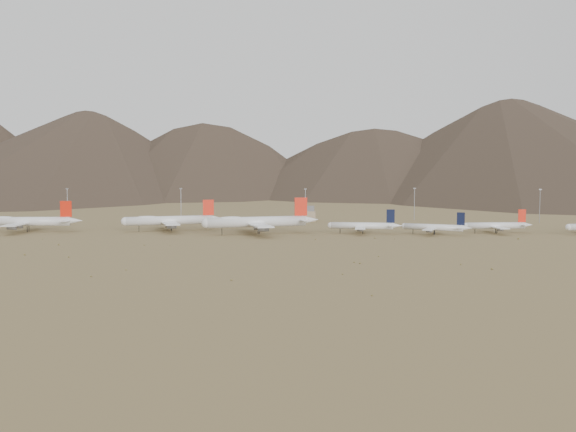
# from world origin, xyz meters

# --- Properties ---
(ground) EXTENTS (3000.00, 3000.00, 0.00)m
(ground) POSITION_xyz_m (0.00, 0.00, 0.00)
(ground) COLOR #957E4D
(ground) RESTS_ON ground
(mountain_ridge) EXTENTS (4400.00, 1000.00, 300.00)m
(mountain_ridge) POSITION_xyz_m (0.00, 900.00, 150.00)
(mountain_ridge) COLOR #4D3A2E
(mountain_ridge) RESTS_ON ground
(widebody_west) EXTENTS (67.64, 52.12, 20.09)m
(widebody_west) POSITION_xyz_m (-152.13, 26.95, 6.93)
(widebody_west) COLOR white
(widebody_west) RESTS_ON ground
(widebody_centre) EXTENTS (64.50, 51.63, 20.17)m
(widebody_centre) POSITION_xyz_m (-61.00, 39.36, 6.95)
(widebody_centre) COLOR white
(widebody_centre) RESTS_ON ground
(widebody_east) EXTENTS (72.65, 57.95, 22.53)m
(widebody_east) POSITION_xyz_m (-1.29, 22.00, 7.77)
(widebody_east) COLOR white
(widebody_east) RESTS_ON ground
(narrowbody_a) EXTENTS (46.88, 33.74, 15.47)m
(narrowbody_a) POSITION_xyz_m (65.60, 27.78, 5.02)
(narrowbody_a) COLOR white
(narrowbody_a) RESTS_ON ground
(narrowbody_b) EXTENTS (41.45, 31.05, 14.37)m
(narrowbody_b) POSITION_xyz_m (109.41, 23.30, 4.66)
(narrowbody_b) COLOR white
(narrowbody_b) RESTS_ON ground
(narrowbody_c) EXTENTS (45.57, 33.17, 15.12)m
(narrowbody_c) POSITION_xyz_m (150.46, 35.32, 4.91)
(narrowbody_c) COLOR white
(narrowbody_c) RESTS_ON ground
(control_tower) EXTENTS (8.00, 8.00, 12.00)m
(control_tower) POSITION_xyz_m (30.00, 120.00, 5.32)
(control_tower) COLOR tan
(control_tower) RESTS_ON ground
(mast_far_west) EXTENTS (2.00, 0.60, 25.70)m
(mast_far_west) POSITION_xyz_m (-160.48, 114.17, 14.20)
(mast_far_west) COLOR gray
(mast_far_west) RESTS_ON ground
(mast_west) EXTENTS (2.00, 0.60, 25.70)m
(mast_west) POSITION_xyz_m (-72.05, 121.54, 14.20)
(mast_west) COLOR gray
(mast_west) RESTS_ON ground
(mast_centre) EXTENTS (2.00, 0.60, 25.70)m
(mast_centre) POSITION_xyz_m (26.20, 116.24, 14.20)
(mast_centre) COLOR gray
(mast_centre) RESTS_ON ground
(mast_east) EXTENTS (2.00, 0.60, 25.70)m
(mast_east) POSITION_xyz_m (112.46, 137.55, 14.20)
(mast_east) COLOR gray
(mast_east) RESTS_ON ground
(mast_far_east) EXTENTS (2.00, 0.60, 25.70)m
(mast_far_east) POSITION_xyz_m (203.37, 116.16, 14.20)
(mast_far_east) COLOR gray
(mast_far_east) RESTS_ON ground
(desert_scrub) EXTENTS (431.77, 173.37, 0.90)m
(desert_scrub) POSITION_xyz_m (-8.87, -85.39, 0.31)
(desert_scrub) COLOR olive
(desert_scrub) RESTS_ON ground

